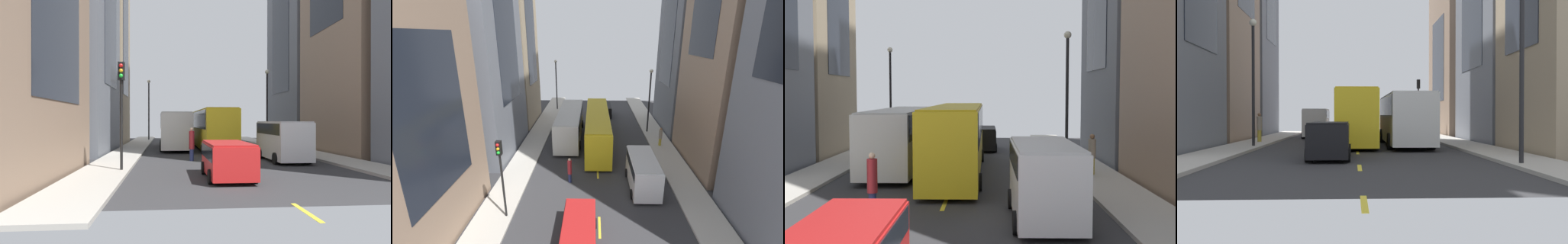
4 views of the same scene
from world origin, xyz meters
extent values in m
plane|color=#333335|center=(0.00, 0.00, 0.00)|extent=(40.77, 40.77, 0.00)
cube|color=#B2ADA3|center=(-7.11, 0.00, 0.07)|extent=(2.55, 44.00, 0.15)
cube|color=#B2ADA3|center=(7.11, 0.00, 0.07)|extent=(2.55, 44.00, 0.15)
cube|color=yellow|center=(0.00, -14.00, 0.01)|extent=(0.16, 2.00, 0.01)
cube|color=yellow|center=(0.00, -7.00, 0.01)|extent=(0.16, 2.00, 0.01)
cube|color=yellow|center=(0.00, 0.00, 0.01)|extent=(0.16, 2.00, 0.01)
cube|color=yellow|center=(0.00, 7.00, 0.01)|extent=(0.16, 2.00, 0.01)
cube|color=yellow|center=(0.00, 14.00, 0.01)|extent=(0.16, 2.00, 0.01)
cube|color=yellow|center=(0.00, 21.00, 0.01)|extent=(0.16, 2.00, 0.01)
cube|color=slate|center=(-12.20, -2.09, 12.13)|extent=(7.23, 10.29, 24.27)
cube|color=#1E232D|center=(-12.20, -2.09, 12.13)|extent=(7.31, 5.66, 13.35)
cube|color=tan|center=(-13.53, 7.80, 12.15)|extent=(9.88, 8.36, 24.30)
cube|color=#1E232D|center=(-13.53, 7.80, 12.15)|extent=(9.98, 4.60, 13.36)
cube|color=slate|center=(13.49, 5.91, 12.75)|extent=(9.82, 9.63, 25.51)
cube|color=#1E232D|center=(13.49, 5.91, 12.75)|extent=(9.91, 5.30, 14.03)
cube|color=silver|center=(-3.15, 1.52, 1.77)|extent=(2.55, 11.34, 3.00)
cube|color=black|center=(-3.15, 1.52, 2.62)|extent=(2.60, 10.44, 1.20)
cube|color=beige|center=(-3.15, 1.52, 3.31)|extent=(2.45, 10.89, 0.08)
cylinder|color=black|center=(-4.32, 5.04, 0.50)|extent=(0.46, 1.00, 1.00)
cylinder|color=black|center=(-1.98, 5.04, 0.50)|extent=(0.46, 1.00, 1.00)
cylinder|color=black|center=(-4.32, -2.00, 0.50)|extent=(0.46, 1.00, 1.00)
cylinder|color=black|center=(-1.98, -2.00, 0.50)|extent=(0.46, 1.00, 1.00)
cube|color=yellow|center=(0.04, -0.02, 1.86)|extent=(2.45, 14.07, 3.30)
cube|color=black|center=(0.04, -0.02, 2.72)|extent=(2.50, 12.94, 1.48)
cube|color=gold|center=(0.04, -0.02, 3.55)|extent=(2.35, 13.51, 0.08)
cylinder|color=black|center=(-1.09, 4.34, 0.38)|extent=(0.44, 0.76, 0.76)
cylinder|color=black|center=(1.17, 4.34, 0.38)|extent=(0.44, 0.76, 0.76)
cylinder|color=black|center=(-1.09, -4.38, 0.38)|extent=(0.44, 0.76, 0.76)
cylinder|color=black|center=(1.17, -4.38, 0.38)|extent=(0.44, 0.76, 0.76)
cube|color=white|center=(3.52, -9.18, 1.35)|extent=(2.05, 5.17, 2.30)
cube|color=black|center=(3.52, -9.18, 2.10)|extent=(2.09, 4.76, 0.69)
cube|color=silver|center=(3.52, -9.18, 2.54)|extent=(1.97, 4.96, 0.08)
cylinder|color=black|center=(2.57, -7.57, 0.36)|extent=(0.37, 0.72, 0.72)
cylinder|color=black|center=(4.46, -7.57, 0.36)|extent=(0.37, 0.72, 0.72)
cylinder|color=black|center=(2.57, -10.78, 0.36)|extent=(0.37, 0.72, 0.72)
cylinder|color=black|center=(4.46, -10.78, 0.36)|extent=(0.37, 0.72, 0.72)
cube|color=red|center=(-1.23, -15.28, 0.87)|extent=(1.89, 4.10, 1.39)
cube|color=black|center=(-1.23, -15.28, 1.22)|extent=(1.93, 3.77, 0.58)
cube|color=#A91A1A|center=(-1.23, -15.28, 1.60)|extent=(1.81, 3.94, 0.08)
cylinder|color=black|center=(-2.10, -14.01, 0.31)|extent=(0.34, 0.62, 0.62)
cylinder|color=black|center=(-0.36, -14.01, 0.31)|extent=(0.34, 0.62, 0.62)
cube|color=black|center=(1.33, 10.54, 0.89)|extent=(1.76, 4.41, 1.45)
cube|color=black|center=(1.33, 10.54, 1.26)|extent=(1.80, 4.06, 0.61)
cube|color=black|center=(1.33, 10.54, 1.66)|extent=(1.69, 4.24, 0.08)
cylinder|color=black|center=(0.52, 11.91, 0.31)|extent=(0.32, 0.62, 0.62)
cylinder|color=black|center=(2.14, 11.91, 0.31)|extent=(0.32, 0.62, 0.62)
cylinder|color=black|center=(0.52, 9.18, 0.31)|extent=(0.32, 0.62, 0.62)
cylinder|color=black|center=(2.14, 9.18, 0.31)|extent=(0.32, 0.62, 0.62)
cylinder|color=gold|center=(6.88, -0.98, 0.56)|extent=(0.28, 0.28, 0.82)
cylinder|color=gray|center=(6.88, -0.98, 1.45)|extent=(0.38, 0.38, 0.97)
sphere|color=#8C6647|center=(6.88, -0.98, 2.06)|extent=(0.25, 0.25, 0.25)
cylinder|color=navy|center=(-2.35, -8.55, 0.39)|extent=(0.27, 0.27, 0.78)
cylinder|color=maroon|center=(-2.35, -8.55, 1.37)|extent=(0.36, 0.36, 1.18)
sphere|color=beige|center=(-2.35, -8.55, 2.06)|extent=(0.22, 0.22, 0.22)
cylinder|color=black|center=(-6.23, -13.16, 2.41)|extent=(0.14, 0.14, 4.51)
cube|color=black|center=(-6.23, -13.16, 5.11)|extent=(0.32, 0.32, 0.90)
sphere|color=red|center=(-6.23, -13.34, 5.36)|extent=(0.20, 0.20, 0.20)
sphere|color=orange|center=(-6.23, -13.34, 5.11)|extent=(0.20, 0.20, 0.20)
sphere|color=green|center=(-6.23, -13.34, 4.86)|extent=(0.20, 0.20, 0.20)
cylinder|color=black|center=(6.33, 3.42, 3.82)|extent=(0.18, 0.18, 7.34)
sphere|color=silver|center=(6.33, 3.42, 7.67)|extent=(0.44, 0.44, 0.44)
cylinder|color=black|center=(-6.33, 13.87, 3.88)|extent=(0.18, 0.18, 7.47)
sphere|color=silver|center=(-6.33, 13.87, 7.80)|extent=(0.44, 0.44, 0.44)
camera|label=1|loc=(-3.95, -30.15, 2.61)|focal=30.63mm
camera|label=2|loc=(-0.46, -27.96, 11.71)|focal=24.34mm
camera|label=3|loc=(1.66, -24.63, 4.19)|focal=43.39mm
camera|label=4|loc=(0.25, 31.15, 2.01)|focal=41.32mm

